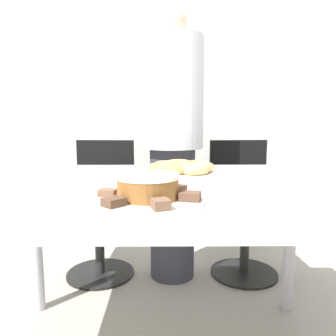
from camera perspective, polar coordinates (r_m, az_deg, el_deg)
name	(u,v)px	position (r m, az deg, el deg)	size (l,w,h in m)	color
wall_back	(164,85)	(2.82, -0.68, 14.19)	(8.00, 0.05, 2.60)	silver
table	(162,208)	(1.22, -1.00, -6.91)	(1.46, 1.05, 0.78)	silver
person_standing	(173,141)	(2.04, 0.79, 4.67)	(0.38, 0.38, 1.67)	#383842
office_chair_left	(101,212)	(2.23, -11.56, -7.44)	(0.47, 0.47, 0.88)	black
office_chair_right	(243,211)	(2.25, 12.92, -7.36)	(0.47, 0.47, 0.88)	black
plate_cake	(148,200)	(0.95, -3.50, -5.55)	(0.33, 0.33, 0.01)	white
plate_donuts	(181,172)	(1.46, 2.26, -0.67)	(0.37, 0.37, 0.01)	white
frosted_cake	(148,186)	(0.94, -3.52, -3.16)	(0.18, 0.18, 0.07)	brown
lamington_0	(139,186)	(1.06, -5.04, -3.09)	(0.06, 0.07, 0.03)	brown
lamington_1	(108,193)	(0.99, -10.38, -4.23)	(0.06, 0.05, 0.02)	brown
lamington_2	(114,202)	(0.87, -9.44, -5.86)	(0.07, 0.07, 0.02)	#513828
lamington_3	(159,204)	(0.83, -1.52, -6.30)	(0.05, 0.06, 0.03)	brown
lamington_4	(190,196)	(0.92, 3.89, -4.93)	(0.07, 0.06, 0.02)	brown
lamington_5	(176,188)	(1.03, 1.47, -3.55)	(0.07, 0.07, 0.02)	brown
donut_0	(181,167)	(1.45, 2.27, 0.10)	(0.12, 0.12, 0.03)	#C68447
donut_1	(201,167)	(1.44, 5.76, 0.15)	(0.12, 0.12, 0.04)	#E5AD66
donut_2	(198,165)	(1.52, 5.18, 0.53)	(0.12, 0.12, 0.04)	#D18E4C
donut_3	(179,164)	(1.57, 1.88, 0.77)	(0.12, 0.12, 0.03)	tan
donut_4	(166,165)	(1.51, -0.33, 0.49)	(0.11, 0.11, 0.03)	tan
donut_5	(162,168)	(1.43, -1.09, 0.08)	(0.13, 0.13, 0.03)	#C68447
donut_6	(176,169)	(1.39, 1.48, -0.17)	(0.11, 0.11, 0.04)	#C68447
donut_7	(195,169)	(1.37, 4.69, -0.20)	(0.12, 0.12, 0.04)	#E5AD66
napkin	(265,178)	(1.38, 16.47, -1.63)	(0.17, 0.15, 0.01)	white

